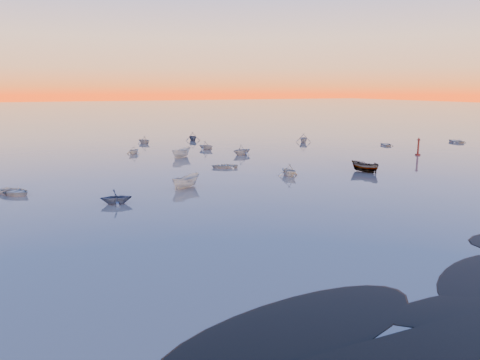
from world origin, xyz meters
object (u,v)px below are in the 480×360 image
boat_near_right (289,176)px  channel_marker (418,148)px  boat_near_center (186,188)px  boat_near_left (15,194)px

boat_near_right → channel_marker: bearing=-168.4°
boat_near_center → channel_marker: channel_marker is taller
boat_near_center → boat_near_right: bearing=-113.4°
boat_near_right → channel_marker: channel_marker is taller
boat_near_center → boat_near_right: (14.93, 1.57, 0.00)m
boat_near_right → channel_marker: 31.27m
boat_near_left → boat_near_center: bearing=-50.4°
boat_near_center → channel_marker: (45.27, 9.01, 1.27)m
boat_near_center → boat_near_right: size_ratio=1.21×
boat_near_left → channel_marker: size_ratio=1.36×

